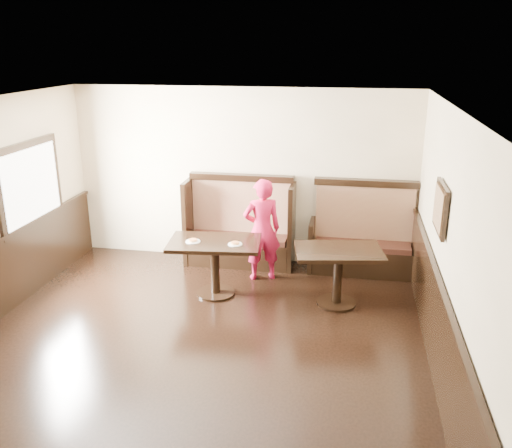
% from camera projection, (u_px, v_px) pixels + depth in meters
% --- Properties ---
extents(ground, '(7.00, 7.00, 0.00)m').
position_uv_depth(ground, '(178.00, 378.00, 5.84)').
color(ground, black).
rests_on(ground, ground).
extents(room_shell, '(7.00, 7.00, 7.00)m').
position_uv_depth(room_shell, '(158.00, 308.00, 5.95)').
color(room_shell, beige).
rests_on(room_shell, ground).
extents(booth_main, '(1.75, 0.72, 1.45)m').
position_uv_depth(booth_main, '(240.00, 232.00, 8.75)').
color(booth_main, black).
rests_on(booth_main, ground).
extents(booth_neighbor, '(1.65, 0.72, 1.45)m').
position_uv_depth(booth_neighbor, '(363.00, 242.00, 8.44)').
color(booth_neighbor, black).
rests_on(booth_neighbor, ground).
extents(table_main, '(1.34, 0.92, 0.81)m').
position_uv_depth(table_main, '(215.00, 254.00, 7.60)').
color(table_main, black).
rests_on(table_main, ground).
extents(table_neighbor, '(1.27, 0.94, 0.80)m').
position_uv_depth(table_neighbor, '(338.00, 264.00, 7.31)').
color(table_neighbor, black).
rests_on(table_neighbor, ground).
extents(child, '(0.67, 0.56, 1.56)m').
position_uv_depth(child, '(262.00, 230.00, 8.08)').
color(child, '#BC143E').
rests_on(child, ground).
extents(pizza_plate_left, '(0.21, 0.21, 0.04)m').
position_uv_depth(pizza_plate_left, '(193.00, 241.00, 7.51)').
color(pizza_plate_left, white).
rests_on(pizza_plate_left, table_main).
extents(pizza_plate_right, '(0.20, 0.20, 0.04)m').
position_uv_depth(pizza_plate_right, '(235.00, 244.00, 7.41)').
color(pizza_plate_right, white).
rests_on(pizza_plate_right, table_main).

